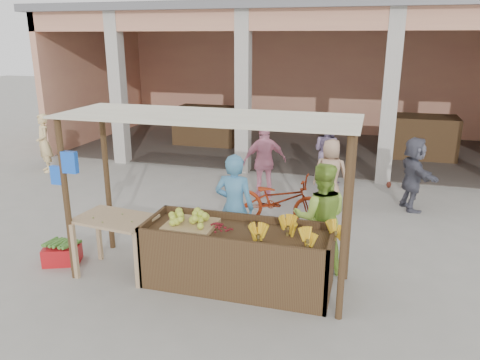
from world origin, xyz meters
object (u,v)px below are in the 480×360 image
(vendor_blue, at_px, (234,204))
(motorcycle, at_px, (278,199))
(vendor_green, at_px, (321,215))
(red_crate, at_px, (62,254))
(side_table, at_px, (115,227))
(fruit_stall, at_px, (237,259))

(vendor_blue, distance_m, motorcycle, 1.65)
(vendor_green, relative_size, motorcycle, 0.91)
(red_crate, relative_size, motorcycle, 0.28)
(side_table, xyz_separation_m, vendor_green, (2.85, 0.93, 0.14))
(red_crate, bearing_deg, motorcycle, 17.85)
(fruit_stall, distance_m, red_crate, 2.82)
(side_table, height_order, red_crate, side_table)
(fruit_stall, bearing_deg, vendor_blue, 109.41)
(fruit_stall, xyz_separation_m, vendor_green, (1.04, 0.79, 0.48))
(side_table, height_order, vendor_green, vendor_green)
(side_table, relative_size, vendor_blue, 0.64)
(fruit_stall, xyz_separation_m, side_table, (-1.81, -0.15, 0.34))
(fruit_stall, bearing_deg, side_table, -175.33)
(fruit_stall, xyz_separation_m, vendor_blue, (-0.28, 0.80, 0.51))
(side_table, distance_m, motorcycle, 3.14)
(fruit_stall, relative_size, motorcycle, 1.35)
(red_crate, xyz_separation_m, vendor_green, (3.85, 0.89, 0.74))
(fruit_stall, bearing_deg, motorcycle, 87.67)
(vendor_blue, bearing_deg, motorcycle, -103.12)
(vendor_green, xyz_separation_m, motorcycle, (-0.95, 1.56, -0.37))
(side_table, bearing_deg, vendor_blue, 38.34)
(side_table, height_order, vendor_blue, vendor_blue)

